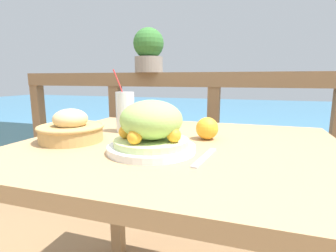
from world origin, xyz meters
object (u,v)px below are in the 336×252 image
at_px(bread_basket, 71,129).
at_px(potted_plant, 149,50).
at_px(salad_plate, 151,130).
at_px(drink_glass, 125,112).

relative_size(bread_basket, potted_plant, 0.78).
bearing_deg(bread_basket, salad_plate, -7.09).
height_order(salad_plate, potted_plant, potted_plant).
xyz_separation_m(salad_plate, drink_glass, (-0.20, 0.24, 0.01)).
distance_m(salad_plate, potted_plant, 1.06).
bearing_deg(drink_glass, potted_plant, 104.42).
xyz_separation_m(salad_plate, potted_plant, (-0.38, 0.94, 0.33)).
bearing_deg(bread_basket, drink_glass, 63.05).
relative_size(salad_plate, bread_basket, 1.17).
bearing_deg(salad_plate, potted_plant, 112.30).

